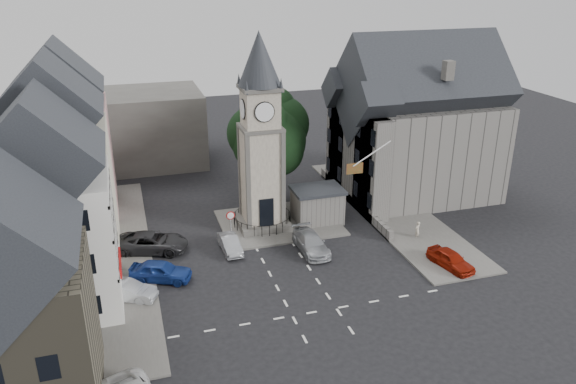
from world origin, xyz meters
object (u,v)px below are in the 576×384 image
object	(u,v)px
stone_shelter	(317,205)
car_west_blue	(161,271)
pedestrian	(417,230)
car_east_red	(451,259)
clock_tower	(261,135)

from	to	relation	value
stone_shelter	car_west_blue	world-z (taller)	stone_shelter
car_west_blue	pedestrian	xyz separation A→B (m)	(20.61, 0.63, 0.00)
pedestrian	car_east_red	bearing A→B (deg)	59.91
stone_shelter	car_east_red	bearing A→B (deg)	-57.43
clock_tower	car_west_blue	world-z (taller)	clock_tower
clock_tower	stone_shelter	xyz separation A→B (m)	(4.80, -0.49, -6.57)
car_west_blue	car_east_red	xyz separation A→B (m)	(20.61, -4.36, -0.07)
stone_shelter	car_west_blue	bearing A→B (deg)	-156.22
stone_shelter	pedestrian	size ratio (longest dim) A/B	2.87
clock_tower	car_east_red	xyz separation A→B (m)	(11.50, -10.98, -7.45)
stone_shelter	car_west_blue	size ratio (longest dim) A/B	0.99
car_west_blue	pedestrian	world-z (taller)	pedestrian
car_east_red	pedestrian	distance (m)	4.99
stone_shelter	car_west_blue	xyz separation A→B (m)	(-13.91, -6.13, -0.81)
pedestrian	car_west_blue	bearing A→B (deg)	-28.34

